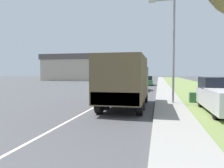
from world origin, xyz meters
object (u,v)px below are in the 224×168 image
object	(u,v)px
car_third_ahead	(132,79)
car_nearest_ahead	(138,84)
car_second_ahead	(147,81)
car_fourth_ahead	(137,78)
car_farthest_ahead	(143,77)
lamp_post	(170,40)
military_truck	(125,80)

from	to	relation	value
car_third_ahead	car_nearest_ahead	bearing A→B (deg)	-81.38
car_nearest_ahead	car_second_ahead	bearing A→B (deg)	87.46
car_third_ahead	car_fourth_ahead	distance (m)	13.80
car_farthest_ahead	car_second_ahead	bearing A→B (deg)	-85.01
lamp_post	car_fourth_ahead	bearing A→B (deg)	98.12
car_fourth_ahead	military_truck	bearing A→B (deg)	-85.38
car_third_ahead	lamp_post	size ratio (longest dim) A/B	0.67
car_fourth_ahead	car_second_ahead	bearing A→B (deg)	-80.50
car_second_ahead	car_third_ahead	xyz separation A→B (m)	(-3.64, 9.64, 0.04)
lamp_post	military_truck	bearing A→B (deg)	-142.56
car_farthest_ahead	lamp_post	world-z (taller)	lamp_post
car_fourth_ahead	car_farthest_ahead	bearing A→B (deg)	88.03
lamp_post	car_second_ahead	bearing A→B (deg)	96.65
car_fourth_ahead	lamp_post	distance (m)	46.22
military_truck	car_second_ahead	bearing A→B (deg)	89.84
car_farthest_ahead	lamp_post	bearing A→B (deg)	-84.40
lamp_post	car_third_ahead	bearing A→B (deg)	101.07
car_nearest_ahead	car_farthest_ahead	xyz separation A→B (m)	(-2.90, 49.92, -0.13)
car_second_ahead	car_farthest_ahead	distance (m)	38.97
car_second_ahead	car_third_ahead	bearing A→B (deg)	110.67
car_fourth_ahead	car_farthest_ahead	world-z (taller)	car_fourth_ahead
car_second_ahead	car_farthest_ahead	xyz separation A→B (m)	(-3.39, 38.82, -0.06)
military_truck	car_second_ahead	size ratio (longest dim) A/B	1.47
military_truck	lamp_post	world-z (taller)	lamp_post
military_truck	lamp_post	xyz separation A→B (m)	(2.66, 2.03, 2.55)
car_nearest_ahead	car_farthest_ahead	bearing A→B (deg)	93.32
military_truck	car_fourth_ahead	bearing A→B (deg)	94.62
car_third_ahead	military_truck	bearing A→B (deg)	-83.98
car_nearest_ahead	car_second_ahead	xyz separation A→B (m)	(0.49, 11.10, -0.06)
car_nearest_ahead	car_farthest_ahead	distance (m)	50.00
car_second_ahead	car_farthest_ahead	world-z (taller)	car_second_ahead
car_second_ahead	car_fourth_ahead	xyz separation A→B (m)	(-3.92, 23.44, 0.06)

